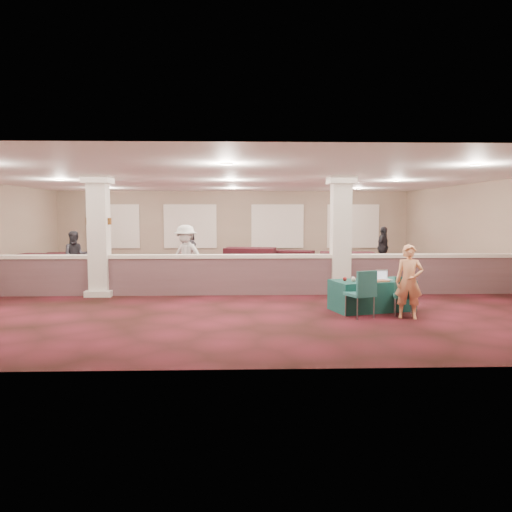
{
  "coord_description": "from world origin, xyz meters",
  "views": [
    {
      "loc": [
        0.25,
        -14.94,
        2.23
      ],
      "look_at": [
        0.68,
        -2.0,
        1.1
      ],
      "focal_mm": 35.0,
      "sensor_mm": 36.0,
      "label": 1
    }
  ],
  "objects_px": {
    "far_table_front_center": "(178,272)",
    "far_table_back_center": "(250,258)",
    "far_table_back_left": "(68,261)",
    "woman": "(409,282)",
    "attendee_c": "(383,248)",
    "conf_chair_main": "(404,292)",
    "attendee_d": "(188,250)",
    "attendee_a": "(75,256)",
    "far_table_front_right": "(347,263)",
    "far_table_back_right": "(294,258)",
    "attendee_b": "(186,256)",
    "far_table_front_left": "(43,266)",
    "near_table": "(372,295)",
    "conf_chair_side": "(363,290)"
  },
  "relations": [
    {
      "from": "conf_chair_side",
      "to": "attendee_c",
      "type": "distance_m",
      "value": 9.33
    },
    {
      "from": "far_table_back_right",
      "to": "near_table",
      "type": "bearing_deg",
      "value": -85.28
    },
    {
      "from": "conf_chair_main",
      "to": "far_table_back_center",
      "type": "bearing_deg",
      "value": 122.14
    },
    {
      "from": "near_table",
      "to": "conf_chair_side",
      "type": "bearing_deg",
      "value": -131.22
    },
    {
      "from": "far_table_front_right",
      "to": "far_table_back_right",
      "type": "height_order",
      "value": "far_table_front_right"
    },
    {
      "from": "near_table",
      "to": "far_table_back_left",
      "type": "relative_size",
      "value": 1.11
    },
    {
      "from": "near_table",
      "to": "conf_chair_main",
      "type": "xyz_separation_m",
      "value": [
        0.53,
        -0.66,
        0.17
      ]
    },
    {
      "from": "far_table_front_left",
      "to": "far_table_back_center",
      "type": "distance_m",
      "value": 7.7
    },
    {
      "from": "near_table",
      "to": "attendee_c",
      "type": "height_order",
      "value": "attendee_c"
    },
    {
      "from": "far_table_front_center",
      "to": "far_table_back_left",
      "type": "xyz_separation_m",
      "value": [
        -4.77,
        3.69,
        0.0
      ]
    },
    {
      "from": "attendee_a",
      "to": "attendee_d",
      "type": "xyz_separation_m",
      "value": [
        3.48,
        2.01,
        0.03
      ]
    },
    {
      "from": "far_table_front_right",
      "to": "far_table_back_left",
      "type": "bearing_deg",
      "value": 170.49
    },
    {
      "from": "woman",
      "to": "attendee_d",
      "type": "relative_size",
      "value": 0.93
    },
    {
      "from": "far_table_back_right",
      "to": "attendee_c",
      "type": "height_order",
      "value": "attendee_c"
    },
    {
      "from": "far_table_front_center",
      "to": "attendee_d",
      "type": "height_order",
      "value": "attendee_d"
    },
    {
      "from": "attendee_d",
      "to": "far_table_back_center",
      "type": "bearing_deg",
      "value": -105.68
    },
    {
      "from": "far_table_front_left",
      "to": "far_table_front_center",
      "type": "xyz_separation_m",
      "value": [
        4.77,
        -1.22,
        -0.07
      ]
    },
    {
      "from": "conf_chair_main",
      "to": "attendee_c",
      "type": "distance_m",
      "value": 8.86
    },
    {
      "from": "attendee_a",
      "to": "attendee_c",
      "type": "xyz_separation_m",
      "value": [
        10.96,
        2.72,
        0.03
      ]
    },
    {
      "from": "woman",
      "to": "far_table_front_right",
      "type": "bearing_deg",
      "value": 103.17
    },
    {
      "from": "near_table",
      "to": "far_table_front_center",
      "type": "distance_m",
      "value": 6.98
    },
    {
      "from": "far_table_front_center",
      "to": "far_table_front_left",
      "type": "bearing_deg",
      "value": 165.69
    },
    {
      "from": "woman",
      "to": "attendee_c",
      "type": "bearing_deg",
      "value": 92.96
    },
    {
      "from": "far_table_front_center",
      "to": "far_table_back_center",
      "type": "relative_size",
      "value": 0.8
    },
    {
      "from": "far_table_front_right",
      "to": "attendee_b",
      "type": "distance_m",
      "value": 6.32
    },
    {
      "from": "far_table_back_center",
      "to": "near_table",
      "type": "bearing_deg",
      "value": -73.66
    },
    {
      "from": "far_table_front_left",
      "to": "conf_chair_main",
      "type": "bearing_deg",
      "value": -33.14
    },
    {
      "from": "attendee_a",
      "to": "attendee_c",
      "type": "distance_m",
      "value": 11.29
    },
    {
      "from": "far_table_back_center",
      "to": "attendee_b",
      "type": "distance_m",
      "value": 5.52
    },
    {
      "from": "far_table_back_center",
      "to": "far_table_back_right",
      "type": "xyz_separation_m",
      "value": [
        1.82,
        0.51,
        -0.08
      ]
    },
    {
      "from": "attendee_c",
      "to": "far_table_back_left",
      "type": "bearing_deg",
      "value": 123.93
    },
    {
      "from": "woman",
      "to": "attendee_c",
      "type": "relative_size",
      "value": 0.92
    },
    {
      "from": "far_table_front_right",
      "to": "far_table_back_center",
      "type": "height_order",
      "value": "far_table_back_center"
    },
    {
      "from": "conf_chair_main",
      "to": "attendee_d",
      "type": "relative_size",
      "value": 0.51
    },
    {
      "from": "far_table_back_right",
      "to": "attendee_a",
      "type": "relative_size",
      "value": 0.99
    },
    {
      "from": "far_table_back_right",
      "to": "far_table_back_left",
      "type": "bearing_deg",
      "value": -174.75
    },
    {
      "from": "conf_chair_main",
      "to": "far_table_back_right",
      "type": "xyz_separation_m",
      "value": [
        -1.3,
        10.03,
        -0.18
      ]
    },
    {
      "from": "far_table_back_right",
      "to": "attendee_d",
      "type": "bearing_deg",
      "value": -152.95
    },
    {
      "from": "woman",
      "to": "attendee_b",
      "type": "bearing_deg",
      "value": 153.92
    },
    {
      "from": "woman",
      "to": "attendee_a",
      "type": "relative_size",
      "value": 0.96
    },
    {
      "from": "attendee_a",
      "to": "attendee_c",
      "type": "relative_size",
      "value": 0.96
    },
    {
      "from": "far_table_front_right",
      "to": "far_table_back_right",
      "type": "distance_m",
      "value": 3.1
    },
    {
      "from": "far_table_front_left",
      "to": "far_table_front_right",
      "type": "distance_m",
      "value": 10.69
    },
    {
      "from": "far_table_back_left",
      "to": "far_table_back_center",
      "type": "xyz_separation_m",
      "value": [
        7.18,
        0.32,
        0.08
      ]
    },
    {
      "from": "near_table",
      "to": "attendee_c",
      "type": "relative_size",
      "value": 1.06
    },
    {
      "from": "far_table_back_right",
      "to": "far_table_front_left",
      "type": "bearing_deg",
      "value": -159.87
    },
    {
      "from": "attendee_b",
      "to": "attendee_d",
      "type": "height_order",
      "value": "attendee_b"
    },
    {
      "from": "conf_chair_main",
      "to": "attendee_d",
      "type": "xyz_separation_m",
      "value": [
        -5.45,
        7.91,
        0.33
      ]
    },
    {
      "from": "attendee_c",
      "to": "attendee_d",
      "type": "bearing_deg",
      "value": 132.02
    },
    {
      "from": "far_table_front_center",
      "to": "far_table_back_right",
      "type": "distance_m",
      "value": 6.19
    }
  ]
}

